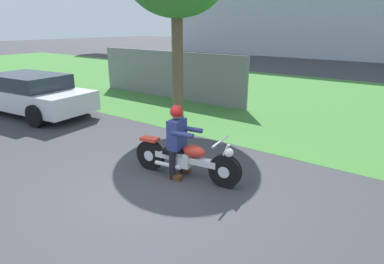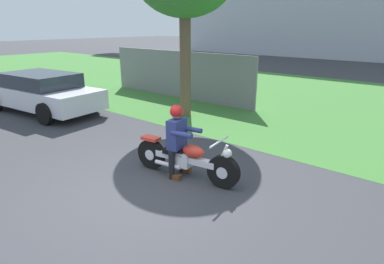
# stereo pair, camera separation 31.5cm
# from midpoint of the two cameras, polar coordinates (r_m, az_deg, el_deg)

# --- Properties ---
(ground) EXTENTS (120.00, 120.00, 0.00)m
(ground) POSITION_cam_midpoint_polar(r_m,az_deg,el_deg) (5.65, -7.79, -11.17)
(ground) COLOR #38383D
(grass_verge) EXTENTS (60.00, 12.00, 0.01)m
(grass_verge) POSITION_cam_midpoint_polar(r_m,az_deg,el_deg) (13.24, 23.04, 4.73)
(grass_verge) COLOR #3D7533
(grass_verge) RESTS_ON ground
(motorcycle_lead) EXTENTS (2.19, 0.70, 0.86)m
(motorcycle_lead) POSITION_cam_midpoint_polar(r_m,az_deg,el_deg) (6.11, 0.31, -4.69)
(motorcycle_lead) COLOR black
(motorcycle_lead) RESTS_ON ground
(rider_lead) EXTENTS (0.60, 0.52, 1.38)m
(rider_lead) POSITION_cam_midpoint_polar(r_m,az_deg,el_deg) (6.04, -1.04, -0.63)
(rider_lead) COLOR black
(rider_lead) RESTS_ON ground
(car_parked) EXTENTS (4.57, 2.28, 1.28)m
(car_parked) POSITION_cam_midpoint_polar(r_m,az_deg,el_deg) (11.77, -24.00, 6.38)
(car_parked) COLOR black
(car_parked) RESTS_ON ground
(fence_segment) EXTENTS (7.00, 0.06, 1.80)m
(fence_segment) POSITION_cam_midpoint_polar(r_m,az_deg,el_deg) (12.99, -1.86, 9.96)
(fence_segment) COLOR slate
(fence_segment) RESTS_ON ground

